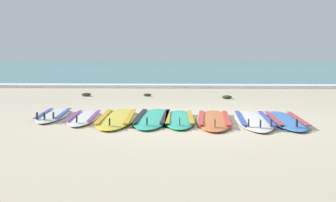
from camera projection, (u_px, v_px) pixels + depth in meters
ground_plane at (191, 120)px, 7.37m from camera, size 80.00×80.00×0.00m
sea at (186, 66)px, 44.44m from camera, size 80.00×60.00×0.10m
wave_foam_strip at (188, 86)px, 15.05m from camera, size 80.00×0.85×0.11m
surfboard_0 at (54, 115)px, 7.78m from camera, size 0.70×2.01×0.18m
surfboard_1 at (84, 118)px, 7.45m from camera, size 0.64×1.98×0.18m
surfboard_2 at (117, 118)px, 7.40m from camera, size 0.77×2.60×0.18m
surfboard_3 at (153, 118)px, 7.43m from camera, size 0.65×2.52×0.18m
surfboard_4 at (179, 119)px, 7.32m from camera, size 0.60×2.23×0.18m
surfboard_5 at (214, 119)px, 7.22m from camera, size 0.72×2.44×0.18m
surfboard_6 at (253, 120)px, 7.17m from camera, size 0.72×2.43×0.18m
surfboard_7 at (285, 120)px, 7.15m from camera, size 0.66×2.27×0.18m
seaweed_clump_near_shoreline at (227, 97)px, 11.09m from camera, size 0.26×0.21×0.09m
seaweed_clump_mid_sand at (86, 95)px, 11.81m from camera, size 0.27×0.22×0.10m
seaweed_clump_by_the_boards at (147, 95)px, 11.81m from camera, size 0.22×0.18×0.08m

